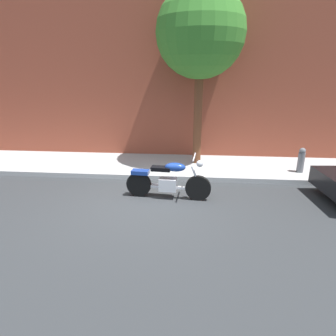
{
  "coord_description": "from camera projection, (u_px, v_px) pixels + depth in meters",
  "views": [
    {
      "loc": [
        1.21,
        -6.47,
        3.03
      ],
      "look_at": [
        0.6,
        0.34,
        0.8
      ],
      "focal_mm": 31.02,
      "sensor_mm": 36.0,
      "label": 1
    }
  ],
  "objects": [
    {
      "name": "ground_plane",
      "position": [
        143.0,
        202.0,
        7.17
      ],
      "size": [
        60.0,
        60.0,
        0.0
      ],
      "primitive_type": "plane",
      "color": "#303335"
    },
    {
      "name": "sidewalk",
      "position": [
        157.0,
        166.0,
        9.8
      ],
      "size": [
        22.29,
        2.45,
        0.14
      ],
      "primitive_type": "cube",
      "color": "#ACACAC",
      "rests_on": "ground"
    },
    {
      "name": "building_facade",
      "position": [
        161.0,
        32.0,
        9.86
      ],
      "size": [
        22.29,
        0.5,
        8.76
      ],
      "primitive_type": "cube",
      "color": "brown",
      "rests_on": "ground"
    },
    {
      "name": "motorcycle",
      "position": [
        168.0,
        181.0,
        7.3
      ],
      "size": [
        2.16,
        0.7,
        1.14
      ],
      "color": "black",
      "rests_on": "ground"
    },
    {
      "name": "street_tree",
      "position": [
        200.0,
        34.0,
        8.69
      ],
      "size": [
        2.72,
        2.72,
        5.56
      ],
      "color": "brown",
      "rests_on": "ground"
    },
    {
      "name": "fire_hydrant",
      "position": [
        301.0,
        162.0,
        8.86
      ],
      "size": [
        0.2,
        0.2,
        0.91
      ],
      "color": "slate",
      "rests_on": "ground"
    }
  ]
}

